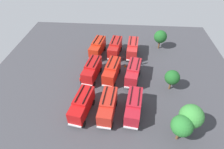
# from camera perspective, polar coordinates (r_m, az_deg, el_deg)

# --- Properties ---
(ground_plane) EXTENTS (55.84, 55.84, 0.00)m
(ground_plane) POSITION_cam_1_polar(r_m,az_deg,el_deg) (40.64, 0.00, -1.50)
(ground_plane) COLOR #38383D
(fire_truck_0) EXTENTS (7.51, 3.75, 3.88)m
(fire_truck_0) POSITION_cam_1_polar(r_m,az_deg,el_deg) (47.48, -4.51, 8.50)
(fire_truck_0) COLOR #A92210
(fire_truck_0) RESTS_ON ground
(fire_truck_1) EXTENTS (7.50, 3.69, 3.88)m
(fire_truck_1) POSITION_cam_1_polar(r_m,az_deg,el_deg) (40.03, -6.27, 1.48)
(fire_truck_1) COLOR #9F1112
(fire_truck_1) RESTS_ON ground
(fire_truck_2) EXTENTS (7.51, 3.75, 3.88)m
(fire_truck_2) POSITION_cam_1_polar(r_m,az_deg,el_deg) (33.15, -9.33, -9.25)
(fire_truck_2) COLOR #A91010
(fire_truck_2) RESTS_ON ground
(fire_truck_3) EXTENTS (7.47, 3.57, 3.88)m
(fire_truck_3) POSITION_cam_1_polar(r_m,az_deg,el_deg) (47.23, 0.96, 8.44)
(fire_truck_3) COLOR maroon
(fire_truck_3) RESTS_ON ground
(fire_truck_4) EXTENTS (7.52, 3.77, 3.88)m
(fire_truck_4) POSITION_cam_1_polar(r_m,az_deg,el_deg) (39.49, -0.06, 1.14)
(fire_truck_4) COLOR #AD1F12
(fire_truck_4) RESTS_ON ground
(fire_truck_5) EXTENTS (7.39, 3.27, 3.88)m
(fire_truck_5) POSITION_cam_1_polar(r_m,az_deg,el_deg) (32.51, -1.36, -9.84)
(fire_truck_5) COLOR #A72218
(fire_truck_5) RESTS_ON ground
(fire_truck_6) EXTENTS (7.38, 3.24, 3.88)m
(fire_truck_6) POSITION_cam_1_polar(r_m,az_deg,el_deg) (47.17, 6.42, 8.13)
(fire_truck_6) COLOR #AE2221
(fire_truck_6) RESTS_ON ground
(fire_truck_7) EXTENTS (7.51, 3.72, 3.88)m
(fire_truck_7) POSITION_cam_1_polar(r_m,az_deg,el_deg) (39.37, 6.62, 0.67)
(fire_truck_7) COLOR maroon
(fire_truck_7) RESTS_ON ground
(fire_truck_8) EXTENTS (7.45, 3.47, 3.88)m
(fire_truck_8) POSITION_cam_1_polar(r_m,az_deg,el_deg) (32.69, 6.74, -9.83)
(fire_truck_8) COLOR maroon
(fire_truck_8) RESTS_ON ground
(firefighter_0) EXTENTS (0.33, 0.46, 1.75)m
(firefighter_0) POSITION_cam_1_polar(r_m,az_deg,el_deg) (44.80, 9.25, 4.08)
(firefighter_0) COLOR black
(firefighter_0) RESTS_ON ground
(firefighter_1) EXTENTS (0.47, 0.46, 1.79)m
(firefighter_1) POSITION_cam_1_polar(r_m,az_deg,el_deg) (39.46, -9.71, -1.78)
(firefighter_1) COLOR black
(firefighter_1) RESTS_ON ground
(tree_0) EXTENTS (3.36, 3.36, 5.20)m
(tree_0) POSITION_cam_1_polar(r_m,az_deg,el_deg) (50.87, 14.88, 11.30)
(tree_0) COLOR brown
(tree_0) RESTS_ON ground
(tree_1) EXTENTS (2.98, 2.98, 4.63)m
(tree_1) POSITION_cam_1_polar(r_m,az_deg,el_deg) (38.31, 18.26, -0.90)
(tree_1) COLOR brown
(tree_1) RESTS_ON ground
(tree_2) EXTENTS (3.76, 3.76, 5.83)m
(tree_2) POSITION_cam_1_polar(r_m,az_deg,el_deg) (31.45, 23.51, -11.85)
(tree_2) COLOR brown
(tree_2) RESTS_ON ground
(tree_3) EXTENTS (3.34, 3.34, 5.18)m
(tree_3) POSITION_cam_1_polar(r_m,az_deg,el_deg) (30.36, 20.95, -14.75)
(tree_3) COLOR brown
(tree_3) RESTS_ON ground
(traffic_cone_0) EXTENTS (0.47, 0.47, 0.67)m
(traffic_cone_0) POSITION_cam_1_polar(r_m,az_deg,el_deg) (44.06, 4.15, 2.80)
(traffic_cone_0) COLOR #F2600C
(traffic_cone_0) RESTS_ON ground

